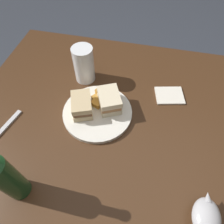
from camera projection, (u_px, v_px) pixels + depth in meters
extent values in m
plane|color=#333842|center=(120.00, 180.00, 1.36)|extent=(6.00, 6.00, 0.00)
cube|color=#422816|center=(123.00, 158.00, 1.06)|extent=(1.23, 0.92, 0.74)
cylinder|color=silver|center=(97.00, 113.00, 0.77)|extent=(0.26, 0.26, 0.02)
cube|color=beige|center=(109.00, 104.00, 0.77)|extent=(0.11, 0.12, 0.02)
cube|color=#B27A4C|center=(109.00, 100.00, 0.75)|extent=(0.10, 0.12, 0.02)
cube|color=beige|center=(109.00, 97.00, 0.74)|extent=(0.11, 0.12, 0.02)
cube|color=#CCB284|center=(82.00, 108.00, 0.76)|extent=(0.10, 0.12, 0.02)
cube|color=brown|center=(82.00, 105.00, 0.74)|extent=(0.10, 0.11, 0.02)
cube|color=#CCB284|center=(81.00, 102.00, 0.72)|extent=(0.10, 0.12, 0.02)
cube|color=#AD702D|center=(103.00, 105.00, 0.77)|extent=(0.03, 0.04, 0.02)
cube|color=#B77F33|center=(101.00, 93.00, 0.80)|extent=(0.05, 0.05, 0.02)
cube|color=gold|center=(86.00, 105.00, 0.77)|extent=(0.03, 0.04, 0.02)
cube|color=gold|center=(96.00, 104.00, 0.77)|extent=(0.04, 0.04, 0.02)
cube|color=gold|center=(97.00, 100.00, 0.78)|extent=(0.05, 0.05, 0.02)
cylinder|color=white|center=(84.00, 64.00, 0.82)|extent=(0.08, 0.08, 0.15)
cylinder|color=gold|center=(84.00, 68.00, 0.84)|extent=(0.07, 0.07, 0.11)
cylinder|color=#B7B7BC|center=(202.00, 220.00, 0.56)|extent=(0.04, 0.04, 0.02)
ellipsoid|color=#B7B7BC|center=(206.00, 218.00, 0.53)|extent=(0.08, 0.11, 0.05)
ellipsoid|color=#381E0F|center=(207.00, 217.00, 0.53)|extent=(0.07, 0.09, 0.02)
cone|color=#B7B7BC|center=(208.00, 198.00, 0.55)|extent=(0.03, 0.03, 0.02)
cylinder|color=#19421E|center=(8.00, 180.00, 0.54)|extent=(0.06, 0.06, 0.19)
cube|color=silver|center=(169.00, 95.00, 0.82)|extent=(0.13, 0.11, 0.01)
cube|color=silver|center=(3.00, 129.00, 0.73)|extent=(0.06, 0.18, 0.01)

